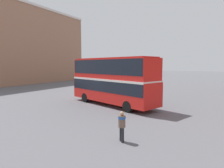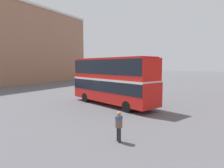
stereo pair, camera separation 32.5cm
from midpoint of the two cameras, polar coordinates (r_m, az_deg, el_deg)
name	(u,v)px [view 2 (the right image)]	position (r m, az deg, el deg)	size (l,w,h in m)	color
ground_plane	(109,104)	(20.62, -0.50, -5.87)	(240.00, 240.00, 0.00)	#5B5B60
building_row_left	(24,45)	(49.58, -23.56, 10.09)	(9.13, 32.08, 16.86)	#9E7056
double_decker_bus	(112,78)	(20.05, 0.47, 1.64)	(10.55, 5.92, 4.75)	red
pedestrian_foreground	(119,123)	(10.68, 2.84, -11.15)	(0.57, 0.57, 1.64)	#232328
parked_car_kerb_near	(113,85)	(32.87, 0.62, -0.24)	(4.44, 2.02, 1.55)	silver
parked_car_kerb_far	(132,83)	(38.12, 5.97, 0.41)	(4.26, 2.32, 1.38)	black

